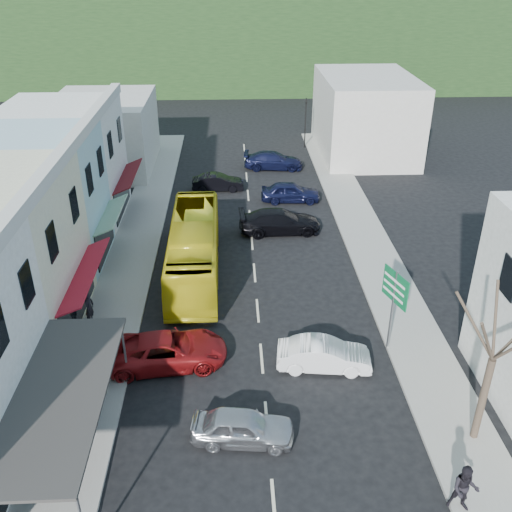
{
  "coord_description": "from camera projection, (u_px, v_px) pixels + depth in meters",
  "views": [
    {
      "loc": [
        -1.19,
        -21.12,
        16.87
      ],
      "look_at": [
        0.0,
        6.0,
        2.2
      ],
      "focal_mm": 40.0,
      "sensor_mm": 36.0,
      "label": 1
    }
  ],
  "objects": [
    {
      "name": "hillside",
      "position": [
        227.0,
        30.0,
        80.58
      ],
      "size": [
        80.0,
        26.0,
        14.0
      ],
      "color": "#1A3215",
      "rests_on": "ground"
    },
    {
      "name": "street_tree",
      "position": [
        492.0,
        360.0,
        20.42
      ],
      "size": [
        3.36,
        3.36,
        7.78
      ],
      "primitive_type": null,
      "rotation": [
        0.0,
        0.0,
        -0.19
      ],
      "color": "#3C2F23",
      "rests_on": "ground"
    },
    {
      "name": "distant_block_right",
      "position": [
        365.0,
        116.0,
        51.75
      ],
      "size": [
        8.0,
        12.0,
        7.0
      ],
      "primitive_type": "cube",
      "color": "#B7B2A8",
      "rests_on": "ground"
    },
    {
      "name": "car_black_far",
      "position": [
        218.0,
        182.0,
        44.8
      ],
      "size": [
        4.43,
        1.86,
        1.4
      ],
      "primitive_type": "imported",
      "rotation": [
        0.0,
        0.0,
        1.59
      ],
      "color": "black",
      "rests_on": "ground"
    },
    {
      "name": "direction_sign",
      "position": [
        392.0,
        311.0,
        26.27
      ],
      "size": [
        1.37,
        2.05,
        4.27
      ],
      "primitive_type": null,
      "rotation": [
        0.0,
        0.0,
        0.32
      ],
      "color": "#0B582F",
      "rests_on": "ground"
    },
    {
      "name": "traffic_signal",
      "position": [
        305.0,
        123.0,
        53.73
      ],
      "size": [
        0.52,
        0.97,
        4.72
      ],
      "primitive_type": null,
      "rotation": [
        0.0,
        0.0,
        3.17
      ],
      "color": "black",
      "rests_on": "ground"
    },
    {
      "name": "shopfront_row",
      "position": [
        9.0,
        239.0,
        28.64
      ],
      "size": [
        8.25,
        30.0,
        8.0
      ],
      "color": "beige",
      "rests_on": "ground"
    },
    {
      "name": "sidewalk_right",
      "position": [
        373.0,
        253.0,
        35.67
      ],
      "size": [
        3.0,
        52.0,
        0.15
      ],
      "primitive_type": "cube",
      "color": "gray",
      "rests_on": "ground"
    },
    {
      "name": "car_silver",
      "position": [
        243.0,
        427.0,
        21.88
      ],
      "size": [
        4.57,
        2.26,
        1.4
      ],
      "primitive_type": "imported",
      "rotation": [
        0.0,
        0.0,
        1.46
      ],
      "color": "#B1B2B7",
      "rests_on": "ground"
    },
    {
      "name": "pedestrian_right",
      "position": [
        464.0,
        491.0,
        18.93
      ],
      "size": [
        0.8,
        0.63,
        1.7
      ],
      "primitive_type": "imported",
      "rotation": [
        0.0,
        0.0,
        -0.3
      ],
      "color": "black",
      "rests_on": "sidewalk_right"
    },
    {
      "name": "car_white",
      "position": [
        324.0,
        355.0,
        25.73
      ],
      "size": [
        4.56,
        2.25,
        1.4
      ],
      "primitive_type": "imported",
      "rotation": [
        0.0,
        0.0,
        1.47
      ],
      "color": "silver",
      "rests_on": "ground"
    },
    {
      "name": "car_navy_mid",
      "position": [
        290.0,
        193.0,
        42.83
      ],
      "size": [
        4.46,
        1.95,
        1.4
      ],
      "primitive_type": "imported",
      "rotation": [
        0.0,
        0.0,
        1.54
      ],
      "color": "black",
      "rests_on": "ground"
    },
    {
      "name": "car_black_near",
      "position": [
        280.0,
        223.0,
        38.15
      ],
      "size": [
        4.58,
        2.06,
        1.4
      ],
      "primitive_type": "imported",
      "rotation": [
        0.0,
        0.0,
        1.62
      ],
      "color": "black",
      "rests_on": "ground"
    },
    {
      "name": "sidewalk_left",
      "position": [
        132.0,
        258.0,
        35.09
      ],
      "size": [
        3.0,
        52.0,
        0.15
      ],
      "primitive_type": "cube",
      "color": "gray",
      "rests_on": "ground"
    },
    {
      "name": "pedestrian_left",
      "position": [
        89.0,
        308.0,
        28.56
      ],
      "size": [
        0.53,
        0.68,
        1.7
      ],
      "primitive_type": "imported",
      "rotation": [
        0.0,
        0.0,
        1.33
      ],
      "color": "black",
      "rests_on": "sidewalk_left"
    },
    {
      "name": "distant_block_left",
      "position": [
        104.0,
        134.0,
        48.47
      ],
      "size": [
        8.0,
        10.0,
        6.0
      ],
      "primitive_type": "cube",
      "color": "#B7B2A8",
      "rests_on": "ground"
    },
    {
      "name": "car_red",
      "position": [
        168.0,
        351.0,
        25.97
      ],
      "size": [
        4.77,
        2.36,
        1.4
      ],
      "primitive_type": "imported",
      "rotation": [
        0.0,
        0.0,
        1.67
      ],
      "color": "maroon",
      "rests_on": "ground"
    },
    {
      "name": "car_navy_far",
      "position": [
        273.0,
        161.0,
        49.25
      ],
      "size": [
        4.63,
        2.19,
        1.4
      ],
      "primitive_type": "imported",
      "rotation": [
        0.0,
        0.0,
        1.49
      ],
      "color": "black",
      "rests_on": "ground"
    },
    {
      "name": "bus",
      "position": [
        194.0,
        249.0,
        32.98
      ],
      "size": [
        2.63,
        11.63,
        3.1
      ],
      "primitive_type": "imported",
      "rotation": [
        0.0,
        0.0,
        0.01
      ],
      "color": "gold",
      "rests_on": "ground"
    },
    {
      "name": "ground",
      "position": [
        262.0,
        358.0,
        26.63
      ],
      "size": [
        120.0,
        120.0,
        0.0
      ],
      "primitive_type": "plane",
      "color": "black",
      "rests_on": "ground"
    }
  ]
}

